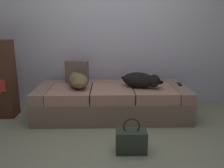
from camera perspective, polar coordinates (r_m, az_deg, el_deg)
The scene contains 8 objects.
ground_plane at distance 2.51m, azimuth 0.59°, elevation -17.14°, with size 10.00×10.00×0.00m, color gray.
back_wall at distance 3.90m, azimuth -0.24°, elevation 15.58°, with size 6.40×0.10×2.80m, color silver.
couch at distance 3.44m, azimuth -0.02°, elevation -4.21°, with size 2.15×0.89×0.44m.
dog_tan at distance 3.35m, azimuth -8.32°, elevation 0.93°, with size 0.39×0.57×0.20m.
dog_dark at distance 3.32m, azimuth 7.05°, elevation 0.96°, with size 0.60×0.43×0.21m.
tv_remote at distance 3.60m, azimuth 16.03°, elevation -0.04°, with size 0.04×0.15×0.02m, color black.
throw_pillow at distance 3.60m, azimuth -8.49°, elevation 2.96°, with size 0.34×0.12×0.34m, color #755E55.
handbag at distance 2.54m, azimuth 4.67°, elevation -13.55°, with size 0.32×0.18×0.38m.
Camera 1 is at (-0.07, -2.14, 1.31)m, focal length 37.74 mm.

